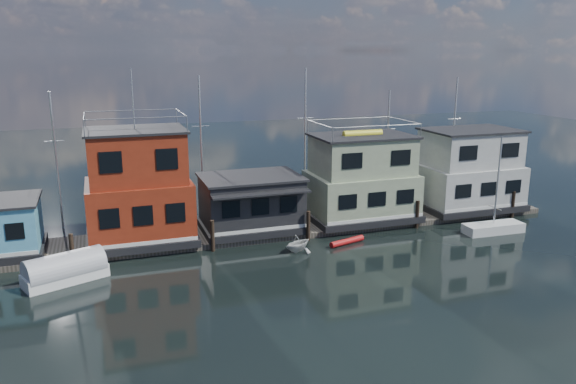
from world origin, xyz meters
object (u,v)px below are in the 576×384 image
object	(u,v)px
day_sailer	(493,227)
dinghy_teal	(68,272)
houseboat_green	(361,179)
red_kayak	(347,241)
houseboat_red	(139,189)
houseboat_dark	(251,203)
tarp_runabout	(65,270)
houseboat_white	(468,171)
dinghy_white	(298,243)

from	to	relation	value
day_sailer	dinghy_teal	bearing A→B (deg)	179.62
houseboat_green	red_kayak	bearing A→B (deg)	-125.38
houseboat_red	houseboat_dark	bearing A→B (deg)	-0.14
red_kayak	dinghy_teal	world-z (taller)	dinghy_teal
dinghy_teal	houseboat_dark	bearing A→B (deg)	-52.25
houseboat_dark	houseboat_green	world-z (taller)	houseboat_green
houseboat_green	tarp_runabout	xyz separation A→B (m)	(-21.85, -5.17, -2.84)
houseboat_red	tarp_runabout	xyz separation A→B (m)	(-4.85, -5.17, -3.39)
houseboat_red	houseboat_white	xyz separation A→B (m)	(27.00, 0.00, -0.57)
houseboat_red	dinghy_teal	world-z (taller)	houseboat_red
dinghy_teal	houseboat_red	bearing A→B (deg)	-28.03
dinghy_white	red_kayak	size ratio (longest dim) A/B	0.78
houseboat_white	tarp_runabout	distance (m)	32.39
houseboat_dark	houseboat_green	distance (m)	9.07
red_kayak	houseboat_dark	bearing A→B (deg)	125.81
houseboat_red	red_kayak	distance (m)	15.03
houseboat_green	houseboat_dark	bearing A→B (deg)	-179.88
tarp_runabout	dinghy_teal	bearing A→B (deg)	57.85
houseboat_white	tarp_runabout	size ratio (longest dim) A/B	1.66
houseboat_dark	houseboat_white	bearing A→B (deg)	0.06
dinghy_white	tarp_runabout	xyz separation A→B (m)	(-14.87, -0.47, 0.12)
houseboat_dark	tarp_runabout	distance (m)	13.95
houseboat_dark	day_sailer	bearing A→B (deg)	-17.93
houseboat_green	houseboat_white	xyz separation A→B (m)	(10.00, -0.00, -0.01)
houseboat_dark	dinghy_white	size ratio (longest dim) A/B	3.29
dinghy_white	tarp_runabout	distance (m)	14.88
red_kayak	tarp_runabout	bearing A→B (deg)	165.52
houseboat_white	dinghy_teal	size ratio (longest dim) A/B	2.37
dinghy_white	red_kayak	world-z (taller)	dinghy_white
houseboat_dark	houseboat_white	size ratio (longest dim) A/B	0.88
houseboat_red	dinghy_teal	bearing A→B (deg)	-136.21
tarp_runabout	day_sailer	bearing A→B (deg)	-23.36
houseboat_green	tarp_runabout	size ratio (longest dim) A/B	1.66
houseboat_red	red_kayak	size ratio (longest dim) A/B	4.11
houseboat_green	day_sailer	distance (m)	10.58
red_kayak	dinghy_teal	size ratio (longest dim) A/B	0.81
houseboat_dark	dinghy_teal	world-z (taller)	houseboat_dark
day_sailer	tarp_runabout	distance (m)	30.24
houseboat_green	red_kayak	world-z (taller)	houseboat_green
houseboat_red	houseboat_green	world-z (taller)	houseboat_red
houseboat_red	houseboat_white	distance (m)	27.01
dinghy_white	houseboat_white	bearing A→B (deg)	-101.55
houseboat_red	houseboat_white	bearing A→B (deg)	0.00
day_sailer	tarp_runabout	bearing A→B (deg)	-179.20
houseboat_red	houseboat_green	bearing A→B (deg)	0.00
red_kayak	day_sailer	size ratio (longest dim) A/B	0.40
houseboat_green	day_sailer	bearing A→B (deg)	-33.94
houseboat_green	dinghy_white	bearing A→B (deg)	-146.08
houseboat_green	tarp_runabout	distance (m)	22.64
houseboat_red	red_kayak	xyz separation A→B (m)	(13.81, -4.50, -3.89)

